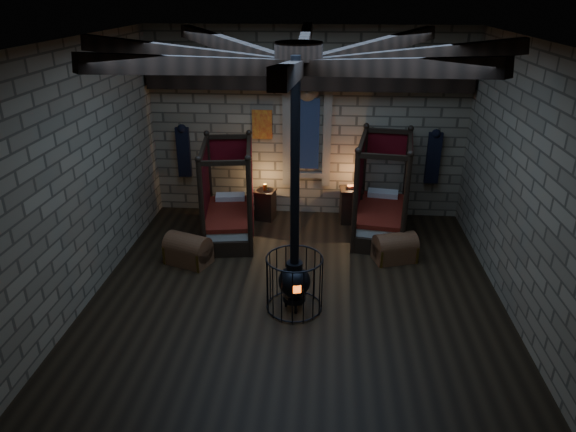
# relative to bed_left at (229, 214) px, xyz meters

# --- Properties ---
(room) EXTENTS (7.02, 7.02, 4.29)m
(room) POSITION_rel_bed_left_xyz_m (1.56, -2.02, 3.25)
(room) COLOR black
(room) RESTS_ON ground
(bed_left) EXTENTS (1.26, 2.03, 1.99)m
(bed_left) POSITION_rel_bed_left_xyz_m (0.00, 0.00, 0.00)
(bed_left) COLOR black
(bed_left) RESTS_ON ground
(bed_right) EXTENTS (1.32, 2.12, 2.09)m
(bed_right) POSITION_rel_bed_left_xyz_m (3.21, 0.36, 0.02)
(bed_right) COLOR black
(bed_right) RESTS_ON ground
(trunk_left) EXTENTS (0.96, 0.79, 0.61)m
(trunk_left) POSITION_rel_bed_left_xyz_m (-0.58, -1.26, -0.22)
(trunk_left) COLOR brown
(trunk_left) RESTS_ON ground
(trunk_right) EXTENTS (0.90, 0.71, 0.58)m
(trunk_right) POSITION_rel_bed_left_xyz_m (3.40, -0.84, -0.24)
(trunk_right) COLOR brown
(trunk_right) RESTS_ON ground
(nightstand_left) EXTENTS (0.52, 0.50, 0.85)m
(nightstand_left) POSITION_rel_bed_left_xyz_m (0.66, 0.92, -0.13)
(nightstand_left) COLOR black
(nightstand_left) RESTS_ON ground
(nightstand_right) EXTENTS (0.53, 0.51, 0.87)m
(nightstand_right) POSITION_rel_bed_left_xyz_m (2.59, 0.91, -0.08)
(nightstand_right) COLOR black
(nightstand_right) RESTS_ON ground
(stove) EXTENTS (0.93, 0.93, 4.05)m
(stove) POSITION_rel_bed_left_xyz_m (1.56, -2.64, 0.10)
(stove) COLOR black
(stove) RESTS_ON ground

